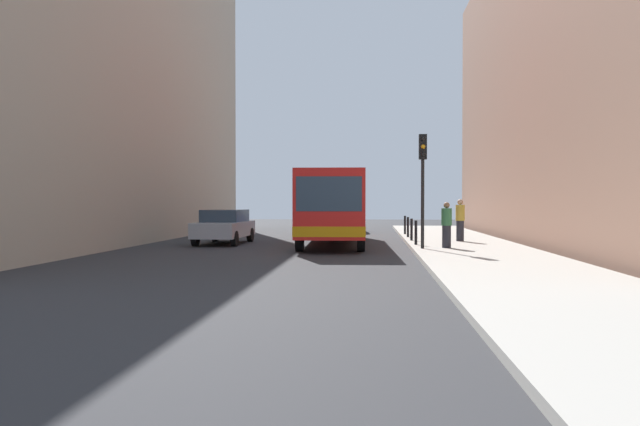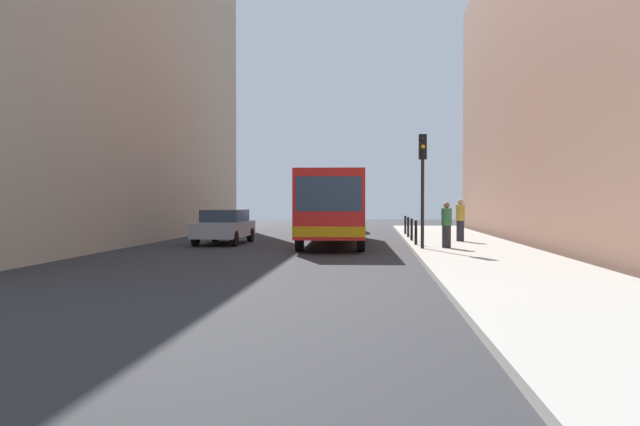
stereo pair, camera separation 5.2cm
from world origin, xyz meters
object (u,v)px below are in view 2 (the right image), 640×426
at_px(bollard_near, 416,233).
at_px(bollard_mid, 412,230).
at_px(pedestrian_mid_sidewalk, 460,220).
at_px(bollard_far, 408,227).
at_px(car_behind_bus, 347,219).
at_px(bollard_farthest, 405,225).
at_px(bus, 333,204).
at_px(pedestrian_near_signal, 447,225).
at_px(traffic_light, 423,169).
at_px(car_beside_bus, 225,226).

height_order(bollard_near, bollard_mid, same).
bearing_deg(pedestrian_mid_sidewalk, bollard_far, 124.91).
distance_m(car_behind_bus, bollard_farthest, 6.10).
bearing_deg(bollard_near, bus, 145.71).
xyz_separation_m(bollard_farthest, pedestrian_mid_sidewalk, (2.03, -5.61, 0.42)).
bearing_deg(bollard_mid, pedestrian_near_signal, -76.55).
xyz_separation_m(bollard_near, bollard_far, (0.00, 5.29, 0.00)).
height_order(traffic_light, bollard_near, traffic_light).
bearing_deg(bollard_mid, car_behind_bus, 107.26).
relative_size(pedestrian_near_signal, pedestrian_mid_sidewalk, 0.93).
bearing_deg(car_beside_bus, car_behind_bus, -112.54).
relative_size(bollard_farthest, pedestrian_near_signal, 0.57).
bearing_deg(bollard_farthest, bus, -121.16).
bearing_deg(pedestrian_near_signal, bus, -66.65).
distance_m(bus, traffic_light, 5.65).
bearing_deg(bollard_farthest, pedestrian_mid_sidewalk, -70.12).
distance_m(bollard_far, bollard_farthest, 2.65).
xyz_separation_m(bollard_near, pedestrian_near_signal, (1.00, -1.53, 0.35)).
relative_size(bollard_mid, pedestrian_mid_sidewalk, 0.53).
xyz_separation_m(bus, pedestrian_near_signal, (4.40, -3.85, -0.75)).
height_order(bollard_farthest, pedestrian_mid_sidewalk, pedestrian_mid_sidewalk).
bearing_deg(car_beside_bus, bollard_far, -157.08).
bearing_deg(traffic_light, bollard_near, 92.97).
distance_m(car_beside_bus, bollard_farthest, 10.01).
distance_m(car_beside_bus, bollard_far, 8.73).
xyz_separation_m(traffic_light, bollard_near, (-0.10, 1.93, -2.38)).
bearing_deg(bus, bollard_farthest, -123.33).
bearing_deg(bollard_near, traffic_light, -87.03).
xyz_separation_m(bus, car_beside_bus, (-4.71, -0.25, -0.94)).
bearing_deg(bollard_mid, bollard_farthest, 90.00).
xyz_separation_m(bollard_mid, pedestrian_near_signal, (1.00, -4.18, 0.35)).
distance_m(car_behind_bus, bollard_far, 8.46).
bearing_deg(bollard_near, bollard_farthest, 90.00).
xyz_separation_m(bollard_mid, pedestrian_mid_sidewalk, (2.03, -0.32, 0.42)).
bearing_deg(pedestrian_near_signal, bollard_mid, -102.00).
relative_size(bollard_mid, bollard_far, 1.00).
bearing_deg(pedestrian_mid_sidewalk, bus, -179.38).
distance_m(bollard_mid, bollard_farthest, 5.29).
bearing_deg(pedestrian_near_signal, bollard_far, -107.12).
bearing_deg(traffic_light, pedestrian_near_signal, 23.90).
bearing_deg(pedestrian_mid_sidewalk, traffic_light, -113.84).
bearing_deg(car_beside_bus, pedestrian_near_signal, 159.68).
bearing_deg(bollard_far, bus, -138.80).
xyz_separation_m(bus, bollard_far, (3.40, 2.97, -1.10)).
xyz_separation_m(car_behind_bus, bollard_far, (3.25, -7.81, -0.16)).
height_order(bus, car_behind_bus, bus).
distance_m(car_beside_bus, traffic_light, 9.40).
bearing_deg(bollard_far, traffic_light, -89.21).
bearing_deg(bollard_far, car_beside_bus, -158.32).
xyz_separation_m(traffic_light, pedestrian_near_signal, (0.90, 0.40, -2.03)).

